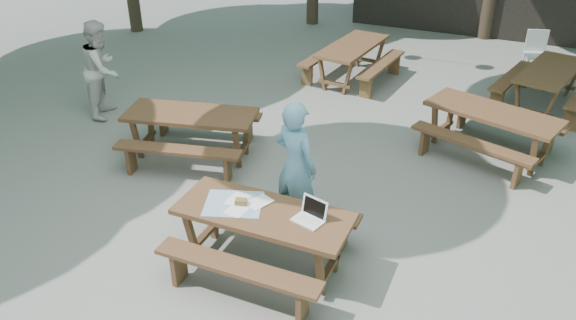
% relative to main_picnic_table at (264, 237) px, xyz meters
% --- Properties ---
extents(ground, '(80.00, 80.00, 0.00)m').
position_rel_main_picnic_table_xyz_m(ground, '(0.32, 1.17, -0.39)').
color(ground, slate).
rests_on(ground, ground).
extents(main_picnic_table, '(2.00, 1.58, 0.75)m').
position_rel_main_picnic_table_xyz_m(main_picnic_table, '(0.00, 0.00, 0.00)').
color(main_picnic_table, '#4D291B').
rests_on(main_picnic_table, ground).
extents(picnic_table_nw, '(2.21, 1.97, 0.75)m').
position_rel_main_picnic_table_xyz_m(picnic_table_nw, '(-2.17, 1.93, 0.00)').
color(picnic_table_nw, '#4D291B').
rests_on(picnic_table_nw, ground).
extents(picnic_table_ne, '(2.30, 2.09, 0.75)m').
position_rel_main_picnic_table_xyz_m(picnic_table_ne, '(2.08, 3.85, 0.00)').
color(picnic_table_ne, '#4D291B').
rests_on(picnic_table_ne, ground).
extents(picnic_table_far_w, '(1.80, 2.08, 0.75)m').
position_rel_main_picnic_table_xyz_m(picnic_table_far_w, '(-0.89, 6.08, 0.00)').
color(picnic_table_far_w, '#4D291B').
rests_on(picnic_table_far_w, ground).
extents(picnic_table_far_e, '(1.99, 2.23, 0.75)m').
position_rel_main_picnic_table_xyz_m(picnic_table_far_e, '(2.86, 6.20, 0.00)').
color(picnic_table_far_e, '#4D291B').
rests_on(picnic_table_far_e, ground).
extents(woman, '(0.73, 0.60, 1.71)m').
position_rel_main_picnic_table_xyz_m(woman, '(0.01, 0.92, 0.47)').
color(woman, '#71B0CE').
rests_on(woman, ground).
extents(second_person, '(0.91, 1.02, 1.73)m').
position_rel_main_picnic_table_xyz_m(second_person, '(-4.44, 2.67, 0.48)').
color(second_person, silver).
rests_on(second_person, ground).
extents(plastic_chair, '(0.55, 0.55, 0.90)m').
position_rel_main_picnic_table_xyz_m(plastic_chair, '(2.59, 8.00, -0.13)').
color(plastic_chair, silver).
rests_on(plastic_chair, ground).
extents(laptop, '(0.39, 0.34, 0.24)m').
position_rel_main_picnic_table_xyz_m(laptop, '(0.55, 0.08, 0.42)').
color(laptop, white).
rests_on(laptop, main_picnic_table).
extents(tabletop_clutter, '(0.81, 0.73, 0.08)m').
position_rel_main_picnic_table_xyz_m(tabletop_clutter, '(-0.35, 0.01, 0.37)').
color(tabletop_clutter, '#3473B3').
rests_on(tabletop_clutter, main_picnic_table).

